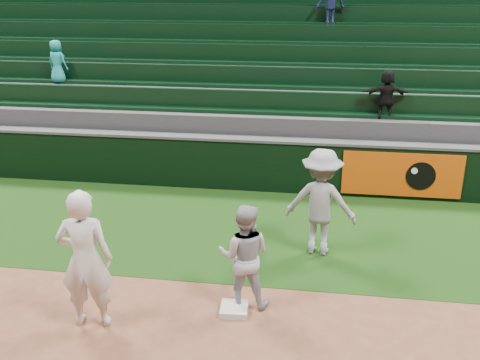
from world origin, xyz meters
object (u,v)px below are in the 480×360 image
first_base (234,309)px  baserunner (244,256)px  first_baseman (85,260)px  base_coach (321,202)px

first_base → baserunner: baserunner is taller
baserunner → first_baseman: bearing=21.8°
first_base → base_coach: size_ratio=0.21×
baserunner → base_coach: 2.14m
first_base → baserunner: bearing=65.4°
first_base → first_baseman: first_baseman is taller
first_base → baserunner: size_ratio=0.25×
first_baseman → base_coach: first_baseman is taller
base_coach → first_baseman: bearing=48.7°
first_baseman → base_coach: bearing=-148.9°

